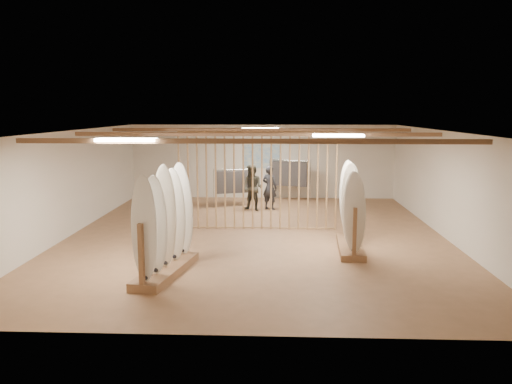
{
  "coord_description": "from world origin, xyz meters",
  "views": [
    {
      "loc": [
        0.54,
        -12.99,
        3.32
      ],
      "look_at": [
        0.0,
        0.0,
        1.2
      ],
      "focal_mm": 35.0,
      "sensor_mm": 36.0,
      "label": 1
    }
  ],
  "objects_px": {
    "clothing_rack_a": "(232,182)",
    "shopper_b": "(253,185)",
    "rack_right": "(351,221)",
    "clothing_rack_b": "(290,174)",
    "rack_left": "(165,239)",
    "shopper_a": "(270,185)"
  },
  "relations": [
    {
      "from": "rack_left",
      "to": "rack_right",
      "type": "distance_m",
      "value": 4.53
    },
    {
      "from": "clothing_rack_a",
      "to": "shopper_a",
      "type": "bearing_deg",
      "value": -38.51
    },
    {
      "from": "rack_right",
      "to": "clothing_rack_a",
      "type": "xyz_separation_m",
      "value": [
        -3.34,
        5.37,
        0.18
      ]
    },
    {
      "from": "rack_left",
      "to": "clothing_rack_a",
      "type": "xyz_separation_m",
      "value": [
        0.71,
        7.4,
        0.13
      ]
    },
    {
      "from": "clothing_rack_a",
      "to": "shopper_b",
      "type": "xyz_separation_m",
      "value": [
        0.74,
        -0.68,
        0.0
      ]
    },
    {
      "from": "rack_left",
      "to": "clothing_rack_b",
      "type": "bearing_deg",
      "value": 82.84
    },
    {
      "from": "rack_left",
      "to": "clothing_rack_b",
      "type": "xyz_separation_m",
      "value": [
        2.76,
        8.63,
        0.27
      ]
    },
    {
      "from": "rack_right",
      "to": "shopper_a",
      "type": "distance_m",
      "value": 5.31
    },
    {
      "from": "rack_right",
      "to": "shopper_a",
      "type": "height_order",
      "value": "rack_right"
    },
    {
      "from": "shopper_b",
      "to": "shopper_a",
      "type": "bearing_deg",
      "value": 47.66
    },
    {
      "from": "rack_right",
      "to": "clothing_rack_b",
      "type": "relative_size",
      "value": 1.4
    },
    {
      "from": "rack_right",
      "to": "shopper_b",
      "type": "xyz_separation_m",
      "value": [
        -2.6,
        4.69,
        0.18
      ]
    },
    {
      "from": "clothing_rack_b",
      "to": "shopper_b",
      "type": "bearing_deg",
      "value": -107.64
    },
    {
      "from": "rack_right",
      "to": "shopper_b",
      "type": "distance_m",
      "value": 5.37
    },
    {
      "from": "rack_left",
      "to": "shopper_b",
      "type": "height_order",
      "value": "rack_left"
    },
    {
      "from": "clothing_rack_b",
      "to": "shopper_a",
      "type": "relative_size",
      "value": 0.92
    },
    {
      "from": "rack_left",
      "to": "rack_right",
      "type": "relative_size",
      "value": 1.08
    },
    {
      "from": "rack_right",
      "to": "shopper_a",
      "type": "bearing_deg",
      "value": 116.16
    },
    {
      "from": "rack_left",
      "to": "clothing_rack_b",
      "type": "distance_m",
      "value": 9.06
    },
    {
      "from": "rack_right",
      "to": "shopper_b",
      "type": "bearing_deg",
      "value": 122.67
    },
    {
      "from": "rack_left",
      "to": "rack_right",
      "type": "bearing_deg",
      "value": 37.17
    },
    {
      "from": "rack_right",
      "to": "clothing_rack_b",
      "type": "bearing_deg",
      "value": 104.79
    }
  ]
}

